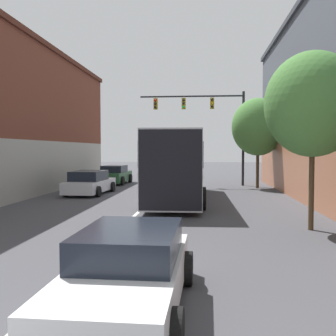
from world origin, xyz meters
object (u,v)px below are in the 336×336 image
street_tree_near (313,104)px  hatchback_foreground (128,272)px  street_tree_far (258,127)px  parked_car_left_near (115,175)px  parked_car_left_mid (90,183)px  bus (177,163)px  traffic_signal_gantry (209,116)px

street_tree_near → hatchback_foreground: bearing=-124.5°
hatchback_foreground → street_tree_far: (4.84, 20.65, 3.48)m
parked_car_left_near → parked_car_left_mid: size_ratio=0.92×
bus → parked_car_left_near: (-5.30, 8.96, -1.24)m
parked_car_left_near → street_tree_far: 11.12m
street_tree_near → street_tree_far: bearing=89.3°
hatchback_foreground → bus: bearing=1.6°
street_tree_far → traffic_signal_gantry: bearing=151.2°
bus → traffic_signal_gantry: (1.78, 8.35, 3.08)m
hatchback_foreground → parked_car_left_mid: (-5.39, 16.16, 0.02)m
hatchback_foreground → parked_car_left_near: 23.68m
hatchback_foreground → parked_car_left_near: size_ratio=1.02×
street_tree_far → street_tree_near: bearing=-90.7°
bus → parked_car_left_mid: 5.77m
traffic_signal_gantry → parked_car_left_near: bearing=175.1°
bus → parked_car_left_near: 10.49m
parked_car_left_near → bus: bearing=-147.4°
bus → street_tree_near: street_tree_near is taller
bus → street_tree_far: 8.55m
parked_car_left_mid → street_tree_far: street_tree_far is taller
street_tree_far → parked_car_left_near: bearing=167.0°
parked_car_left_near → street_tree_near: size_ratio=0.75×
bus → hatchback_foreground: bus is taller
bus → street_tree_far: size_ratio=1.87×
bus → hatchback_foreground: (0.16, -14.07, -1.29)m
street_tree_near → bus: bearing=123.6°
parked_car_left_near → street_tree_far: size_ratio=0.71×
parked_car_left_near → street_tree_far: (10.31, -2.39, 3.44)m
parked_car_left_mid → traffic_signal_gantry: 10.35m
parked_car_left_near → street_tree_near: (10.14, -16.24, 3.36)m
bus → street_tree_near: (4.83, -7.28, 2.11)m
traffic_signal_gantry → parked_car_left_mid: bearing=-138.2°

